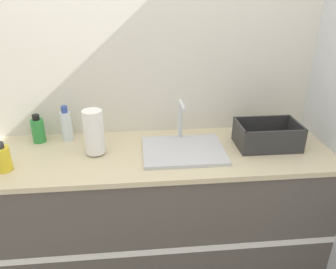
{
  "coord_description": "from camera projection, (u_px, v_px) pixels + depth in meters",
  "views": [
    {
      "loc": [
        -0.1,
        -1.37,
        1.8
      ],
      "look_at": [
        0.06,
        0.27,
        1.03
      ],
      "focal_mm": 35.0,
      "sensor_mm": 36.0,
      "label": 1
    }
  ],
  "objects": [
    {
      "name": "wall_back",
      "position": [
        153.0,
        71.0,
        2.02
      ],
      "size": [
        4.42,
        0.06,
        2.6
      ],
      "color": "beige",
      "rests_on": "ground_plane"
    },
    {
      "name": "counter_cabinet",
      "position": [
        158.0,
        215.0,
        2.08
      ],
      "size": [
        2.04,
        0.62,
        0.91
      ],
      "color": "#514C47",
      "rests_on": "ground_plane"
    },
    {
      "name": "sink",
      "position": [
        183.0,
        148.0,
        1.88
      ],
      "size": [
        0.46,
        0.37,
        0.27
      ],
      "color": "silver",
      "rests_on": "counter_cabinet"
    },
    {
      "name": "paper_towel_roll",
      "position": [
        94.0,
        132.0,
        1.81
      ],
      "size": [
        0.11,
        0.11,
        0.26
      ],
      "color": "#4C4C51",
      "rests_on": "counter_cabinet"
    },
    {
      "name": "dish_rack",
      "position": [
        267.0,
        138.0,
        1.94
      ],
      "size": [
        0.36,
        0.24,
        0.15
      ],
      "color": "#2D2D2D",
      "rests_on": "counter_cabinet"
    },
    {
      "name": "bottle_yellow",
      "position": [
        2.0,
        158.0,
        1.68
      ],
      "size": [
        0.09,
        0.09,
        0.16
      ],
      "color": "yellow",
      "rests_on": "counter_cabinet"
    },
    {
      "name": "bottle_clear",
      "position": [
        67.0,
        125.0,
        1.99
      ],
      "size": [
        0.07,
        0.07,
        0.22
      ],
      "color": "silver",
      "rests_on": "counter_cabinet"
    },
    {
      "name": "bottle_green",
      "position": [
        38.0,
        130.0,
        1.98
      ],
      "size": [
        0.08,
        0.08,
        0.18
      ],
      "color": "#2D8C3D",
      "rests_on": "counter_cabinet"
    }
  ]
}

